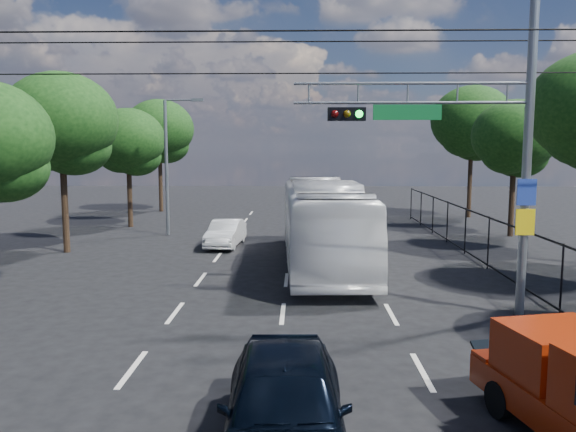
{
  "coord_description": "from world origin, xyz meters",
  "views": [
    {
      "loc": [
        0.5,
        -7.09,
        4.57
      ],
      "look_at": [
        0.16,
        7.42,
        2.8
      ],
      "focal_mm": 35.0,
      "sensor_mm": 36.0,
      "label": 1
    }
  ],
  "objects_px": {
    "navy_hatchback": "(285,406)",
    "signal_mast": "(483,122)",
    "white_van": "(226,233)",
    "white_bus": "(323,223)"
  },
  "relations": [
    {
      "from": "navy_hatchback",
      "to": "signal_mast",
      "type": "bearing_deg",
      "value": 53.66
    },
    {
      "from": "signal_mast",
      "to": "white_van",
      "type": "height_order",
      "value": "signal_mast"
    },
    {
      "from": "signal_mast",
      "to": "navy_hatchback",
      "type": "bearing_deg",
      "value": -124.77
    },
    {
      "from": "navy_hatchback",
      "to": "white_bus",
      "type": "height_order",
      "value": "white_bus"
    },
    {
      "from": "white_bus",
      "to": "signal_mast",
      "type": "bearing_deg",
      "value": -61.52
    },
    {
      "from": "signal_mast",
      "to": "white_bus",
      "type": "bearing_deg",
      "value": 120.89
    },
    {
      "from": "navy_hatchback",
      "to": "white_van",
      "type": "relative_size",
      "value": 1.24
    },
    {
      "from": "navy_hatchback",
      "to": "white_van",
      "type": "height_order",
      "value": "navy_hatchback"
    },
    {
      "from": "signal_mast",
      "to": "white_bus",
      "type": "relative_size",
      "value": 0.8
    },
    {
      "from": "white_bus",
      "to": "white_van",
      "type": "bearing_deg",
      "value": 134.5
    }
  ]
}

